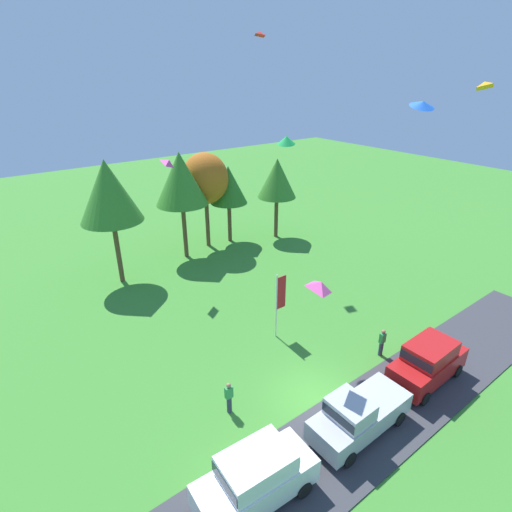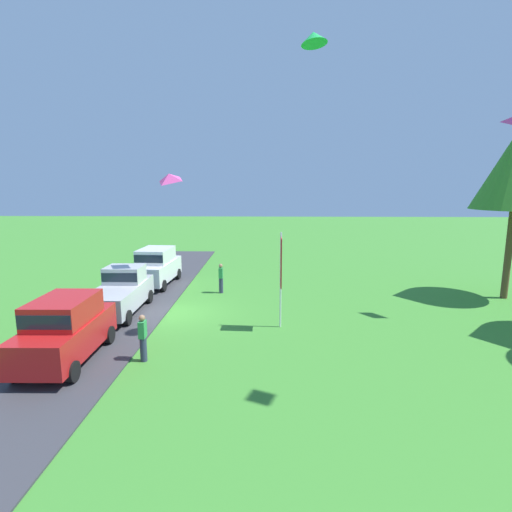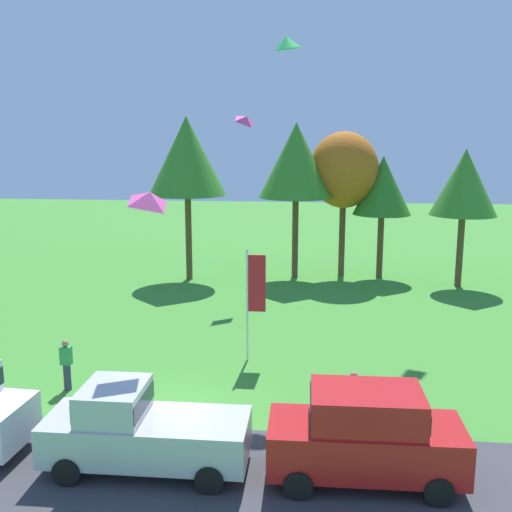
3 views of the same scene
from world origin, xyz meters
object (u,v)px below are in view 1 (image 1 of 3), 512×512
Objects in this scene: person_on_lawn at (382,342)px; kite_diamond_high_right at (169,162)px; flag_banner at (280,297)px; car_suv_near_entrance at (256,476)px; car_suv_far_end at (428,360)px; car_pickup_mid_row at (357,415)px; kite_diamond_trailing_tail at (321,286)px; tree_lone_near at (277,179)px; tree_left_of_center at (229,185)px; kite_delta_mid_center at (287,140)px; kite_diamond_near_flag at (260,34)px; person_beside_suv at (229,397)px; tree_far_right at (205,179)px; kite_delta_topmost at (423,104)px; kite_diamond_low_drifter at (484,85)px; tree_far_left at (181,179)px; tree_center_back at (108,191)px.

person_on_lawn is 17.85m from kite_diamond_high_right.
kite_diamond_high_right is (-1.47, 10.17, 6.35)m from flag_banner.
car_suv_near_entrance and car_suv_far_end have the same top height.
car_pickup_mid_row is 1.08× the size of car_suv_far_end.
tree_lone_near is at bearing 55.08° from kite_diamond_trailing_tail.
kite_diamond_trailing_tail is at bearing -112.77° from tree_left_of_center.
car_suv_near_entrance is 4.47× the size of kite_diamond_trailing_tail.
kite_delta_mid_center is 1.28× the size of kite_diamond_near_flag.
person_beside_suv is at bearing 169.39° from person_on_lawn.
tree_far_right is at bearing 75.60° from car_pickup_mid_row.
tree_far_right is 7.46× the size of kite_delta_topmost.
tree_far_left is at bearing 112.32° from kite_diamond_low_drifter.
tree_left_of_center is at bearing 28.60° from kite_diamond_high_right.
kite_diamond_high_right reaches higher than person_on_lawn.
tree_lone_near reaches higher than car_suv_far_end.
car_pickup_mid_row is 21.29m from tree_center_back.
tree_center_back is at bearing 98.87° from car_pickup_mid_row.
kite_diamond_near_flag is (8.35, 17.88, 15.94)m from car_pickup_mid_row.
kite_delta_mid_center reaches higher than tree_lone_near.
tree_lone_near is 1.79× the size of flag_banner.
car_suv_near_entrance is 20.89m from tree_center_back.
kite_diamond_near_flag reaches higher than tree_far_left.
person_on_lawn is at bearing 12.98° from car_suv_near_entrance.
kite_delta_topmost reaches higher than flag_banner.
kite_diamond_near_flag is at bearing 0.29° from kite_diamond_high_right.
car_suv_near_entrance is at bearing -96.33° from tree_center_back.
tree_left_of_center is 6.74× the size of kite_diamond_trailing_tail.
tree_far_left is at bearing 54.56° from kite_diamond_high_right.
car_suv_far_end is 2.71× the size of person_on_lawn.
tree_center_back is 15.26m from tree_lone_near.
kite_diamond_high_right is (-4.98, 17.80, 7.72)m from car_suv_far_end.
tree_left_of_center reaches higher than car_suv_near_entrance.
tree_center_back is at bearing 179.50° from tree_lone_near.
tree_center_back is 6.19m from tree_far_left.
person_on_lawn is at bearing -82.57° from tree_far_left.
kite_diamond_low_drifter is 9.98m from kite_delta_mid_center.
tree_left_of_center is at bearing 7.22° from tree_far_left.
kite_diamond_low_drifter is 0.74× the size of kite_diamond_trailing_tail.
tree_far_left is (8.31, 21.00, 5.51)m from car_suv_near_entrance.
tree_far_left reaches higher than car_suv_far_end.
kite_diamond_trailing_tail is at bearing -99.60° from tree_far_left.
person_beside_suv is 0.20× the size of tree_far_right.
tree_left_of_center reaches higher than flag_banner.
kite_diamond_near_flag reaches higher than car_suv_near_entrance.
tree_left_of_center is at bearing 156.44° from tree_lone_near.
car_pickup_mid_row is 5.95m from kite_diamond_trailing_tail.
car_suv_near_entrance is at bearing -171.22° from kite_diamond_low_drifter.
person_beside_suv and person_on_lawn have the same top height.
kite_diamond_low_drifter is at bearing -56.49° from kite_diamond_high_right.
kite_diamond_trailing_tail is (-5.59, -0.23, 5.63)m from person_on_lawn.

